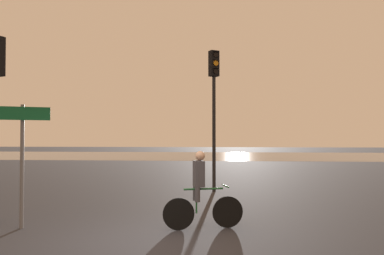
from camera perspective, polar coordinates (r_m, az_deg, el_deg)
name	(u,v)px	position (r m, az deg, el deg)	size (l,w,h in m)	color
ground_plane	(142,246)	(6.92, -7.65, -17.52)	(120.00, 120.00, 0.00)	#28282D
water_strip	(207,156)	(37.29, 2.24, -4.30)	(80.00, 16.00, 0.01)	slate
traffic_light_center	(214,94)	(13.20, 3.37, 5.07)	(0.40, 0.42, 4.94)	black
direction_sign_post	(22,147)	(8.64, -24.47, -2.77)	(1.01, 0.48, 2.60)	slate
cyclist	(200,189)	(7.89, 1.30, -9.42)	(1.66, 0.61, 1.62)	black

